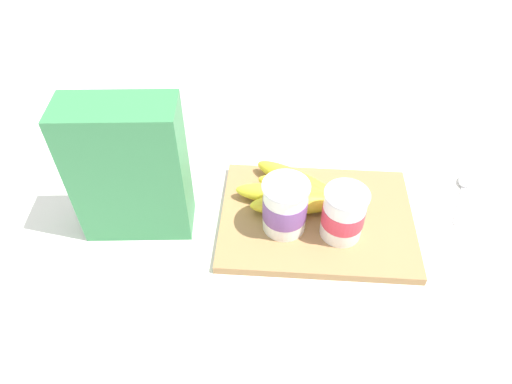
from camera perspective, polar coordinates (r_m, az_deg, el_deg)
ground_plane at (r=0.81m, az=7.46°, el=-3.64°), size 2.40×2.40×0.00m
cutting_board at (r=0.80m, az=7.52°, el=-3.27°), size 0.33×0.24×0.02m
cereal_box at (r=0.74m, az=-15.42°, el=2.52°), size 0.18×0.09×0.24m
yogurt_cup_front at (r=0.74m, az=10.79°, el=-2.70°), size 0.07×0.07×0.09m
yogurt_cup_back at (r=0.74m, az=3.61°, el=-1.82°), size 0.08×0.08×0.10m
banana_bunch at (r=0.80m, az=4.87°, el=-0.07°), size 0.19×0.14×0.04m
spoon at (r=0.93m, az=24.25°, el=0.16°), size 0.06×0.13×0.01m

